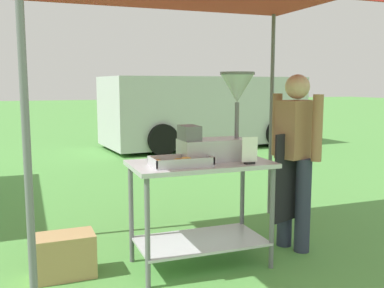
{
  "coord_description": "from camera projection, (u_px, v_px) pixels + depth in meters",
  "views": [
    {
      "loc": [
        -1.51,
        -2.19,
        1.53
      ],
      "look_at": [
        -0.18,
        1.35,
        1.01
      ],
      "focal_mm": 41.44,
      "sensor_mm": 36.0,
      "label": 1
    }
  ],
  "objects": [
    {
      "name": "van_silver",
      "position": [
        204.0,
        110.0,
        10.88
      ],
      "size": [
        5.01,
        2.43,
        1.69
      ],
      "color": "#BCBCC1",
      "rests_on": "ground"
    },
    {
      "name": "vendor",
      "position": [
        295.0,
        153.0,
        4.02
      ],
      "size": [
        0.46,
        0.53,
        1.61
      ],
      "color": "#2D3347",
      "rests_on": "ground"
    },
    {
      "name": "donut_fryer",
      "position": [
        221.0,
        125.0,
        3.71
      ],
      "size": [
        0.65,
        0.29,
        0.74
      ],
      "color": "#B7B7BC",
      "rests_on": "donut_cart"
    },
    {
      "name": "ground_plane",
      "position": [
        114.0,
        166.0,
        8.33
      ],
      "size": [
        70.0,
        70.0,
        0.0
      ],
      "primitive_type": "plane",
      "color": "#519342"
    },
    {
      "name": "donut_cart",
      "position": [
        200.0,
        192.0,
        3.68
      ],
      "size": [
        1.16,
        0.64,
        0.89
      ],
      "color": "#B7B7BC",
      "rests_on": "ground"
    },
    {
      "name": "menu_sign",
      "position": [
        250.0,
        153.0,
        3.54
      ],
      "size": [
        0.13,
        0.05,
        0.22
      ],
      "color": "black",
      "rests_on": "donut_cart"
    },
    {
      "name": "donut_tray",
      "position": [
        180.0,
        162.0,
        3.48
      ],
      "size": [
        0.47,
        0.26,
        0.07
      ],
      "color": "#B7B7BC",
      "rests_on": "donut_cart"
    },
    {
      "name": "supply_crate",
      "position": [
        63.0,
        256.0,
        3.51
      ],
      "size": [
        0.51,
        0.29,
        0.34
      ],
      "color": "tan",
      "rests_on": "ground"
    }
  ]
}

